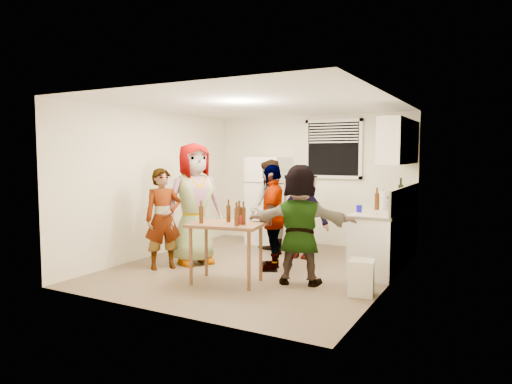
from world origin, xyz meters
The scene contains 23 objects.
room centered at (0.00, 0.00, 0.00)m, with size 4.00×4.50×2.50m, color white, non-canonical shape.
window centered at (0.45, 2.21, 1.85)m, with size 1.12×0.10×1.06m, color white, non-canonical shape.
refrigerator centered at (-0.75, 1.88, 0.85)m, with size 0.70×0.70×1.70m, color white.
counter_lower centered at (1.70, 1.15, 0.43)m, with size 0.60×2.20×0.86m, color white.
countertop centered at (1.70, 1.15, 0.88)m, with size 0.64×2.22×0.04m, color beige.
backsplash centered at (1.99, 1.15, 1.08)m, with size 0.03×2.20×0.36m, color beige.
upper_cabinets centered at (1.83, 1.35, 1.95)m, with size 0.34×1.60×0.70m, color white.
kettle centered at (1.65, 1.46, 0.90)m, with size 0.21×0.18×0.18m, color silver, non-canonical shape.
paper_towel centered at (1.68, 0.98, 0.90)m, with size 0.13×0.13×0.29m, color white.
wine_bottle centered at (1.75, 1.99, 0.90)m, with size 0.08×0.08×0.33m, color black.
beer_bottle_counter centered at (1.60, 0.93, 0.90)m, with size 0.07×0.07×0.25m, color #47230C.
blue_cup centered at (1.45, 0.51, 0.90)m, with size 0.08×0.08×0.11m, color #100AD5.
picture_frame centered at (1.92, 1.57, 0.98)m, with size 0.02×0.19×0.16m, color #F8F656.
trash_bin centered at (1.79, -0.56, 0.25)m, with size 0.30×0.30×0.44m, color silver.
serving_table centered at (0.02, -0.91, 0.00)m, with size 0.97×0.65×0.82m, color brown, non-canonical shape.
beer_bottle_table centered at (0.19, -0.91, 0.82)m, with size 0.05×0.05×0.21m, color #47230C.
red_cup centered at (0.26, -0.88, 0.82)m, with size 0.08×0.08×0.11m, color #A6151E.
guest_grey centered at (-1.03, -0.19, 0.00)m, with size 0.95×1.93×0.62m, color gray.
guest_stripe centered at (-1.25, -0.69, 0.00)m, with size 0.56×1.54×0.37m, color #141933.
guest_back_left centered at (-0.26, 0.98, 0.00)m, with size 0.81×1.67×0.63m, color brown.
guest_back_right centered at (0.32, 0.95, 0.00)m, with size 1.02×1.58×0.59m, color #3A3A3F.
guest_black centered at (0.26, 0.04, 0.00)m, with size 0.94×1.60×0.39m, color black.
guest_orange centered at (0.92, -0.46, 0.00)m, with size 1.49×1.61×0.47m, color #BD7741.
Camera 1 is at (3.29, -6.08, 1.75)m, focal length 32.00 mm.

